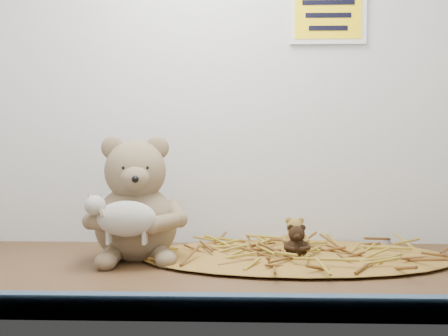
{
  "coord_description": "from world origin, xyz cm",
  "views": [
    {
      "loc": [
        9.61,
        -107.08,
        25.65
      ],
      "look_at": [
        5.98,
        3.17,
        19.87
      ],
      "focal_mm": 45.0,
      "sensor_mm": 36.0,
      "label": 1
    }
  ],
  "objects_px": {
    "main_teddy": "(136,198)",
    "mini_teddy_tan": "(295,233)",
    "toy_lamb": "(127,219)",
    "mini_teddy_brown": "(297,240)"
  },
  "relations": [
    {
      "from": "main_teddy",
      "to": "mini_teddy_tan",
      "type": "xyz_separation_m",
      "value": [
        0.34,
        0.05,
        -0.08
      ]
    },
    {
      "from": "main_teddy",
      "to": "mini_teddy_brown",
      "type": "distance_m",
      "value": 0.35
    },
    {
      "from": "main_teddy",
      "to": "mini_teddy_tan",
      "type": "distance_m",
      "value": 0.35
    },
    {
      "from": "mini_teddy_tan",
      "to": "mini_teddy_brown",
      "type": "height_order",
      "value": "mini_teddy_tan"
    },
    {
      "from": "mini_teddy_tan",
      "to": "main_teddy",
      "type": "bearing_deg",
      "value": -174.73
    },
    {
      "from": "toy_lamb",
      "to": "mini_teddy_brown",
      "type": "relative_size",
      "value": 2.21
    },
    {
      "from": "mini_teddy_tan",
      "to": "mini_teddy_brown",
      "type": "distance_m",
      "value": 0.07
    },
    {
      "from": "main_teddy",
      "to": "mini_teddy_tan",
      "type": "relative_size",
      "value": 3.52
    },
    {
      "from": "toy_lamb",
      "to": "mini_teddy_tan",
      "type": "xyz_separation_m",
      "value": [
        0.34,
        0.14,
        -0.05
      ]
    },
    {
      "from": "main_teddy",
      "to": "mini_teddy_brown",
      "type": "height_order",
      "value": "main_teddy"
    }
  ]
}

